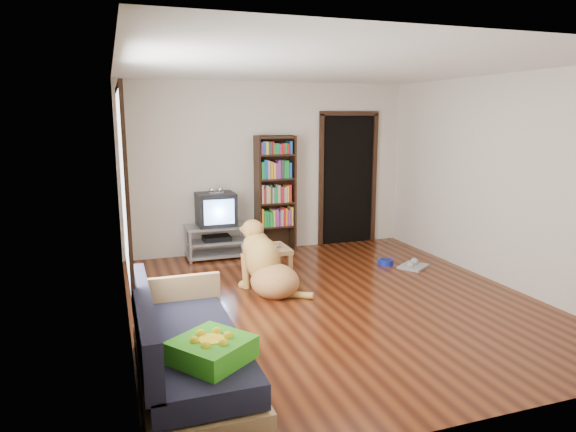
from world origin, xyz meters
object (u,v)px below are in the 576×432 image
object	(u,v)px
green_cushion	(212,350)
dog	(266,266)
tv_stand	(217,240)
laptop	(268,247)
coffee_table	(267,256)
grey_rag	(413,266)
bookshelf	(275,188)
sofa	(186,357)
dog_bowl	(386,262)
crt_tv	(216,209)

from	to	relation	value
green_cushion	dog	world-z (taller)	dog
tv_stand	dog	world-z (taller)	dog
laptop	coffee_table	bearing A→B (deg)	103.31
grey_rag	bookshelf	xyz separation A→B (m)	(-1.55, 1.50, 0.99)
dog	bookshelf	bearing A→B (deg)	68.96
green_cushion	grey_rag	size ratio (longest dim) A/B	1.18
green_cushion	tv_stand	distance (m)	4.17
grey_rag	sofa	world-z (taller)	sofa
laptop	bookshelf	distance (m)	1.48
dog_bowl	coffee_table	size ratio (longest dim) A/B	0.40
crt_tv	coffee_table	distance (m)	1.32
laptop	coffee_table	world-z (taller)	laptop
crt_tv	coffee_table	xyz separation A→B (m)	(0.44, -1.16, -0.46)
bookshelf	sofa	distance (m)	4.26
dog_bowl	crt_tv	distance (m)	2.60
sofa	dog_bowl	bearing A→B (deg)	37.91
bookshelf	dog	xyz separation A→B (m)	(-0.69, -1.80, -0.67)
sofa	dog	size ratio (longest dim) A/B	1.82
dog_bowl	grey_rag	world-z (taller)	dog_bowl
green_cushion	tv_stand	world-z (taller)	green_cushion
dog_bowl	bookshelf	distance (m)	2.01
crt_tv	dog_bowl	bearing A→B (deg)	-28.20
green_cushion	dog_bowl	world-z (taller)	green_cushion
laptop	tv_stand	size ratio (longest dim) A/B	0.39
laptop	dog	size ratio (longest dim) A/B	0.36
dog_bowl	grey_rag	distance (m)	0.39
coffee_table	dog	xyz separation A→B (m)	(-0.19, -0.57, 0.05)
bookshelf	sofa	bearing A→B (deg)	-117.32
green_cushion	grey_rag	bearing A→B (deg)	1.81
dog	crt_tv	bearing A→B (deg)	98.45
sofa	laptop	bearing A→B (deg)	60.13
dog_bowl	sofa	size ratio (longest dim) A/B	0.12
laptop	dog_bowl	world-z (taller)	laptop
tv_stand	bookshelf	bearing A→B (deg)	5.63
laptop	crt_tv	world-z (taller)	crt_tv
bookshelf	dog_bowl	bearing A→B (deg)	-45.01
grey_rag	sofa	bearing A→B (deg)	-147.40
coffee_table	dog	world-z (taller)	dog
tv_stand	coffee_table	xyz separation A→B (m)	(0.44, -1.14, 0.01)
coffee_table	dog	bearing A→B (deg)	-107.94
bookshelf	sofa	size ratio (longest dim) A/B	1.00
grey_rag	tv_stand	bearing A→B (deg)	150.62
grey_rag	crt_tv	world-z (taller)	crt_tv
laptop	crt_tv	bearing A→B (deg)	123.74
dog_bowl	bookshelf	xyz separation A→B (m)	(-1.25, 1.25, 0.96)
laptop	grey_rag	world-z (taller)	laptop
dog_bowl	dog	distance (m)	2.04
grey_rag	green_cushion	bearing A→B (deg)	-141.51
green_cushion	dog	size ratio (longest dim) A/B	0.48
sofa	coffee_table	bearing A→B (deg)	60.43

